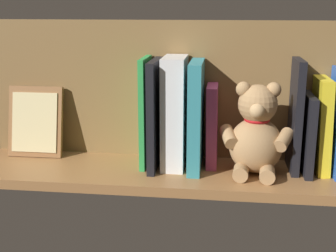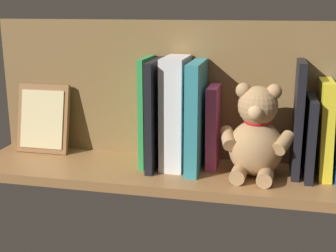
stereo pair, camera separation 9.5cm
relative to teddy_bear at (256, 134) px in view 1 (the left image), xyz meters
The scene contains 12 objects.
ground_plane 22.42cm from the teddy_bear, ahead, with size 92.40×24.17×2.20cm, color #9E6B3D.
shelf_back_panel 23.64cm from the teddy_bear, 27.03° to the right, with size 92.40×1.50×33.57cm, color olive.
book_1 15.15cm from the teddy_bear, 166.85° to the right, with size 2.70×11.18×21.43cm, color yellow.
book_2 11.74cm from the teddy_bear, 167.84° to the right, with size 1.72×13.09×17.83cm, color black.
book_3 10.04cm from the teddy_bear, 159.34° to the right, with size 1.69×11.42×25.52cm, color black.
teddy_bear is the anchor object (origin of this frame).
book_4 10.83cm from the teddy_bear, 22.84° to the right, with size 2.46×9.63×19.14cm, color #B23F72.
book_5 14.14cm from the teddy_bear, ahead, with size 2.89×14.77×24.93cm, color teal.
dictionary_thick_white 19.23cm from the teddy_bear, ahead, with size 5.18×12.52×25.75cm, color white.
book_6 23.42cm from the teddy_bear, ahead, with size 1.70×14.85×25.10cm, color black.
book_7 26.01cm from the teddy_bear, ahead, with size 1.25×11.95×25.46cm, color green.
picture_frame_leaning 54.57cm from the teddy_bear, ahead, with size 13.78×5.24×17.53cm.
Camera 1 is at (-12.65, 99.83, 37.06)cm, focal length 48.69 mm.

